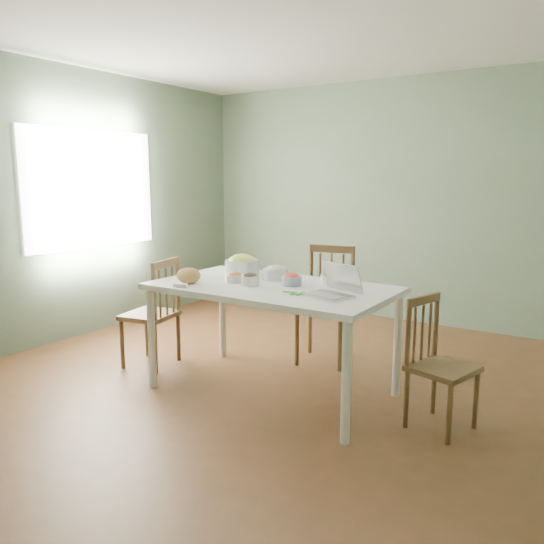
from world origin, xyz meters
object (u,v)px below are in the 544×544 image
Objects in this scene: bread_boule at (189,275)px; bowl_squash at (242,265)px; chair_right at (443,365)px; laptop at (328,281)px; dining_table at (272,339)px; chair_far at (325,306)px; chair_left at (150,312)px.

bowl_squash is (0.12, 0.52, 0.02)m from bread_boule.
laptop is (-0.73, -0.20, 0.51)m from chair_right.
chair_far is (0.01, 0.82, 0.10)m from dining_table.
laptop is at bearing 8.67° from bread_boule.
laptop reaches higher than bread_boule.
dining_table is 1.26m from chair_right.
chair_right is (2.47, 0.17, -0.04)m from chair_left.
bread_boule reaches higher than dining_table.
bowl_squash is at bearing -139.61° from chair_far.
chair_left is at bearing 108.95° from chair_right.
chair_far is 3.59× the size of bowl_squash.
chair_right is at bearing 31.84° from laptop.
laptop is at bearing -11.97° from dining_table.
bowl_squash is at bearing 152.13° from dining_table.
dining_table is 5.60× the size of laptop.
chair_left is 0.79m from bread_boule.
dining_table is 9.78× the size of bread_boule.
bowl_squash is at bearing 76.72° from bread_boule.
chair_right reaches higher than dining_table.
chair_far is 3.22× the size of laptop.
chair_far is at bearing 115.29° from chair_left.
chair_right is (1.26, 0.09, 0.01)m from dining_table.
dining_table is 2.06× the size of chair_right.
bread_boule is (-0.57, -0.28, 0.47)m from dining_table.
chair_far is at bearing 61.92° from bread_boule.
laptop reaches higher than chair_right.
chair_left is (-1.23, -0.90, -0.04)m from chair_far.
chair_far reaches higher than chair_right.
dining_table is 0.79m from bread_boule.
bread_boule is (-1.83, -0.37, 0.46)m from chair_right.
chair_far is 0.85m from bowl_squash.
dining_table is at bearing 109.25° from chair_right.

